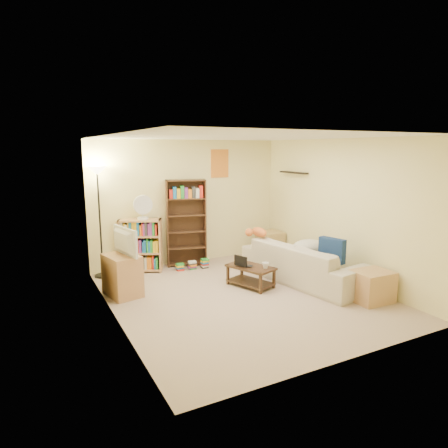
# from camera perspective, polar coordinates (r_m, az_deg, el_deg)

# --- Properties ---
(room) EXTENTS (4.50, 4.54, 2.52)m
(room) POSITION_cam_1_polar(r_m,az_deg,el_deg) (6.13, 2.85, 4.13)
(room) COLOR #C6AB94
(room) RESTS_ON ground
(sofa) EXTENTS (2.64, 1.66, 0.69)m
(sofa) POSITION_cam_1_polar(r_m,az_deg,el_deg) (7.23, 11.32, -5.41)
(sofa) COLOR beige
(sofa) RESTS_ON ground
(navy_pillow) EXTENTS (0.25, 0.47, 0.41)m
(navy_pillow) POSITION_cam_1_polar(r_m,az_deg,el_deg) (6.92, 15.17, -3.63)
(navy_pillow) COLOR navy
(navy_pillow) RESTS_ON sofa
(cream_blanket) EXTENTS (0.63, 0.45, 0.27)m
(cream_blanket) POSITION_cam_1_polar(r_m,az_deg,el_deg) (7.32, 11.96, -3.24)
(cream_blanket) COLOR beige
(cream_blanket) RESTS_ON sofa
(tabby_cat) EXTENTS (0.55, 0.26, 0.19)m
(tabby_cat) POSITION_cam_1_polar(r_m,az_deg,el_deg) (7.54, 4.79, -1.16)
(tabby_cat) COLOR orange
(tabby_cat) RESTS_ON sofa
(coffee_table) EXTENTS (0.70, 0.91, 0.36)m
(coffee_table) POSITION_cam_1_polar(r_m,az_deg,el_deg) (6.88, 3.82, -7.12)
(coffee_table) COLOR #3C2917
(coffee_table) RESTS_ON ground
(laptop) EXTENTS (0.48, 0.48, 0.02)m
(laptop) POSITION_cam_1_polar(r_m,az_deg,el_deg) (6.86, 3.01, -5.87)
(laptop) COLOR black
(laptop) RESTS_ON coffee_table
(laptop_screen) EXTENTS (0.10, 0.25, 0.18)m
(laptop_screen) POSITION_cam_1_polar(r_m,az_deg,el_deg) (6.75, 2.39, -5.30)
(laptop_screen) COLOR white
(laptop_screen) RESTS_ON laptop
(mug) EXTENTS (0.22, 0.22, 0.10)m
(mug) POSITION_cam_1_polar(r_m,az_deg,el_deg) (6.72, 5.94, -5.91)
(mug) COLOR white
(mug) RESTS_ON coffee_table
(tv_remote) EXTENTS (0.12, 0.14, 0.02)m
(tv_remote) POSITION_cam_1_polar(r_m,az_deg,el_deg) (7.07, 2.59, -5.39)
(tv_remote) COLOR black
(tv_remote) RESTS_ON coffee_table
(tv_stand) EXTENTS (0.57, 0.70, 0.67)m
(tv_stand) POSITION_cam_1_polar(r_m,az_deg,el_deg) (6.63, -14.32, -7.12)
(tv_stand) COLOR #B07A55
(tv_stand) RESTS_ON ground
(television) EXTENTS (0.80, 0.41, 0.44)m
(television) POSITION_cam_1_polar(r_m,az_deg,el_deg) (6.48, -14.55, -2.46)
(television) COLOR black
(television) RESTS_ON tv_stand
(tall_bookshelf) EXTENTS (0.82, 0.46, 1.73)m
(tall_bookshelf) POSITION_cam_1_polar(r_m,az_deg,el_deg) (7.97, -5.41, 0.48)
(tall_bookshelf) COLOR #49291C
(tall_bookshelf) RESTS_ON ground
(short_bookshelf) EXTENTS (0.85, 0.62, 1.01)m
(short_bookshelf) POSITION_cam_1_polar(r_m,az_deg,el_deg) (7.79, -11.81, -3.01)
(short_bookshelf) COLOR tan
(short_bookshelf) RESTS_ON ground
(desk_fan) EXTENTS (0.36, 0.20, 0.46)m
(desk_fan) POSITION_cam_1_polar(r_m,az_deg,el_deg) (7.62, -11.52, 2.38)
(desk_fan) COLOR silver
(desk_fan) RESTS_ON short_bookshelf
(floor_lamp) EXTENTS (0.34, 0.34, 2.03)m
(floor_lamp) POSITION_cam_1_polar(r_m,az_deg,el_deg) (7.45, -17.55, 4.74)
(floor_lamp) COLOR black
(floor_lamp) RESTS_ON ground
(side_table) EXTENTS (0.49, 0.49, 0.55)m
(side_table) POSITION_cam_1_polar(r_m,az_deg,el_deg) (8.77, 6.57, -2.86)
(side_table) COLOR #DEBB6C
(side_table) RESTS_ON ground
(end_cabinet) EXTENTS (0.59, 0.50, 0.48)m
(end_cabinet) POSITION_cam_1_polar(r_m,az_deg,el_deg) (6.62, 20.34, -8.33)
(end_cabinet) COLOR tan
(end_cabinet) RESTS_ON ground
(book_stacks) EXTENTS (0.64, 0.21, 0.19)m
(book_stacks) POSITION_cam_1_polar(r_m,az_deg,el_deg) (7.87, -4.35, -5.86)
(book_stacks) COLOR red
(book_stacks) RESTS_ON ground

